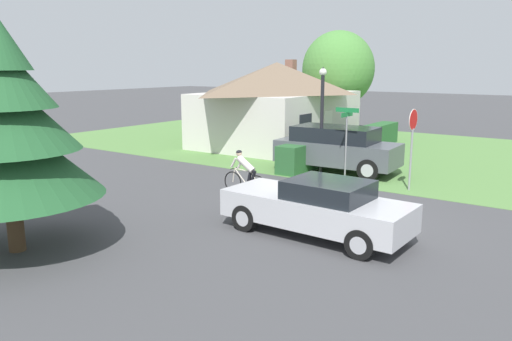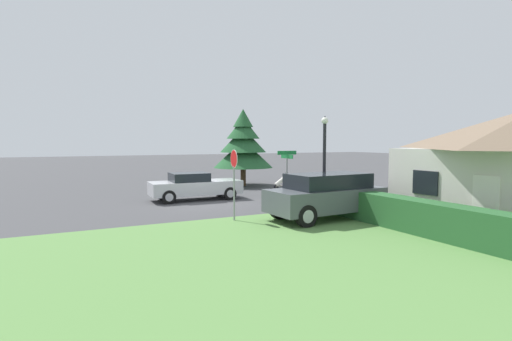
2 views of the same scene
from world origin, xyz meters
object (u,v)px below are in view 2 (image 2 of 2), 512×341
object	(u,v)px
cyclist	(281,187)
parked_suv_right	(326,195)
street_name_sign	(287,171)
stop_sign	(234,170)
conifer_tall_near	(243,145)
street_lamp	(324,156)
sedan_left_lane	(195,186)

from	to	relation	value
cyclist	parked_suv_right	size ratio (longest dim) A/B	0.36
parked_suv_right	street_name_sign	size ratio (longest dim) A/B	1.81
stop_sign	street_name_sign	distance (m)	2.41
cyclist	conifer_tall_near	size ratio (longest dim) A/B	0.33
cyclist	street_name_sign	distance (m)	4.27
street_lamp	conifer_tall_near	size ratio (longest dim) A/B	0.78
sedan_left_lane	conifer_tall_near	bearing A→B (deg)	45.52
stop_sign	street_name_sign	xyz separation A→B (m)	(0.01, 2.40, -0.09)
sedan_left_lane	street_lamp	world-z (taller)	street_lamp
sedan_left_lane	cyclist	xyz separation A→B (m)	(2.30, 3.93, -0.03)
sedan_left_lane	street_name_sign	xyz separation A→B (m)	(5.96, 2.05, 1.14)
parked_suv_right	conifer_tall_near	size ratio (longest dim) A/B	0.92
street_lamp	street_name_sign	xyz separation A→B (m)	(-0.70, -1.39, -0.60)
cyclist	street_name_sign	world-z (taller)	street_name_sign
stop_sign	conifer_tall_near	size ratio (longest dim) A/B	0.52
sedan_left_lane	stop_sign	xyz separation A→B (m)	(5.95, -0.35, 1.24)
stop_sign	cyclist	bearing A→B (deg)	-46.62
parked_suv_right	stop_sign	xyz separation A→B (m)	(-1.37, -3.43, 1.01)
stop_sign	street_name_sign	size ratio (longest dim) A/B	1.03
cyclist	conifer_tall_near	world-z (taller)	conifer_tall_near
cyclist	street_lamp	bearing A→B (deg)	-95.02
street_lamp	conifer_tall_near	xyz separation A→B (m)	(-11.57, 1.70, 0.36)
cyclist	parked_suv_right	distance (m)	5.09
street_name_sign	parked_suv_right	bearing A→B (deg)	37.14
street_lamp	cyclist	bearing A→B (deg)	173.55
street_name_sign	sedan_left_lane	bearing A→B (deg)	-160.99
parked_suv_right	stop_sign	size ratio (longest dim) A/B	1.76
conifer_tall_near	parked_suv_right	bearing A→B (deg)	-9.58
conifer_tall_near	sedan_left_lane	bearing A→B (deg)	-46.36
sedan_left_lane	parked_suv_right	world-z (taller)	parked_suv_right
sedan_left_lane	conifer_tall_near	distance (m)	7.42
sedan_left_lane	cyclist	distance (m)	4.56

